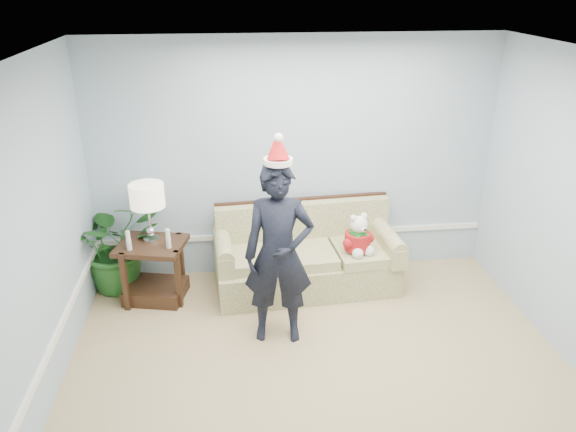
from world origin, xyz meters
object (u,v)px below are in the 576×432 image
(sofa, at_px, (305,258))
(teddy_bear, at_px, (358,239))
(table_lamp, at_px, (147,198))
(side_table, at_px, (155,277))
(man, at_px, (279,255))
(houseplant, at_px, (116,243))

(sofa, xyz_separation_m, teddy_bear, (0.53, -0.22, 0.32))
(table_lamp, height_order, teddy_bear, table_lamp)
(table_lamp, bearing_deg, teddy_bear, -4.91)
(sofa, distance_m, table_lamp, 1.84)
(side_table, distance_m, man, 1.65)
(table_lamp, xyz_separation_m, teddy_bear, (2.18, -0.19, -0.49))
(side_table, distance_m, houseplant, 0.58)
(sofa, bearing_deg, teddy_bear, -26.60)
(table_lamp, xyz_separation_m, houseplant, (-0.42, 0.23, -0.60))
(side_table, relative_size, houseplant, 0.73)
(sofa, bearing_deg, man, -116.51)
(side_table, xyz_separation_m, teddy_bear, (2.18, -0.13, 0.40))
(table_lamp, bearing_deg, houseplant, 151.35)
(sofa, bearing_deg, houseplant, 170.47)
(teddy_bear, bearing_deg, sofa, 136.90)
(table_lamp, bearing_deg, sofa, 1.11)
(man, bearing_deg, sofa, 73.48)
(side_table, bearing_deg, table_lamp, 88.57)
(houseplant, xyz_separation_m, teddy_bear, (2.60, -0.42, 0.11))
(table_lamp, relative_size, man, 0.36)
(side_table, height_order, houseplant, houseplant)
(table_lamp, distance_m, man, 1.58)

